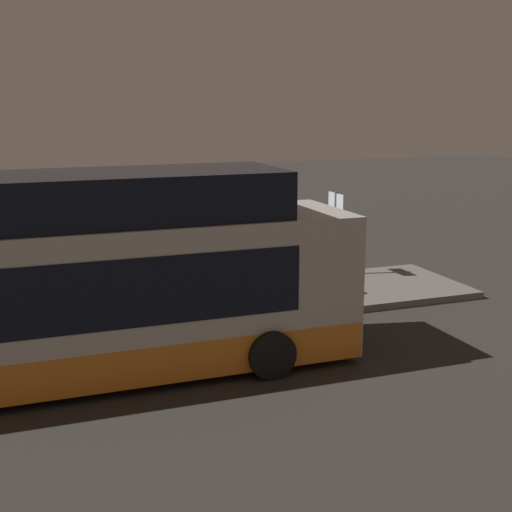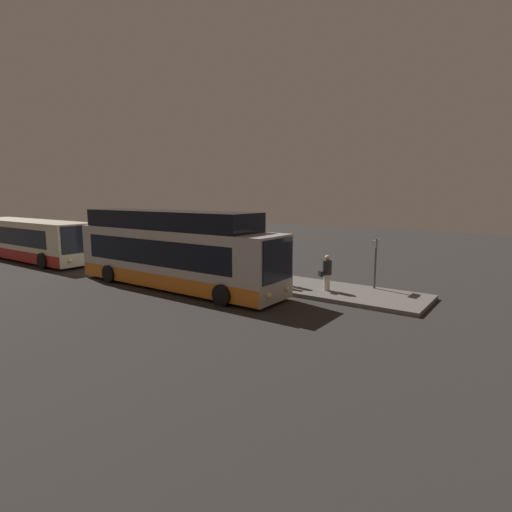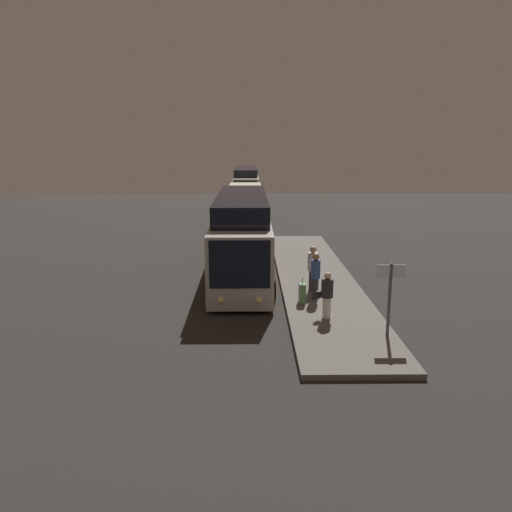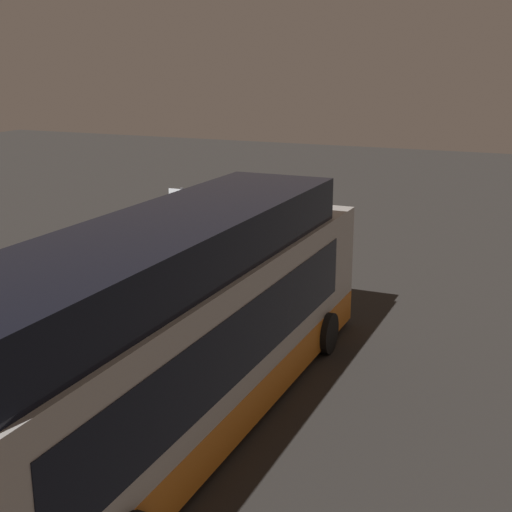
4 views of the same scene
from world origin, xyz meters
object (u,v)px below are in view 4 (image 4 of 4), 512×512
(suitcase, at_px, (201,294))
(sign_post, at_px, (183,215))
(passenger_boarding, at_px, (171,273))
(passenger_with_bags, at_px, (144,286))
(passenger_waiting, at_px, (208,256))
(bus_lead, at_px, (180,337))

(suitcase, relative_size, sign_post, 0.42)
(passenger_boarding, bearing_deg, suitcase, -76.09)
(passenger_with_bags, distance_m, sign_post, 5.30)
(passenger_with_bags, relative_size, sign_post, 0.79)
(sign_post, bearing_deg, passenger_waiting, -134.22)
(passenger_waiting, bearing_deg, sign_post, -96.07)
(bus_lead, distance_m, suitcase, 5.73)
(bus_lead, bearing_deg, sign_post, 29.18)
(passenger_waiting, bearing_deg, passenger_with_bags, 39.47)
(passenger_waiting, bearing_deg, bus_lead, 62.09)
(bus_lead, distance_m, passenger_with_bags, 4.57)
(passenger_with_bags, bearing_deg, sign_post, 173.30)
(bus_lead, height_order, passenger_with_bags, bus_lead)
(passenger_boarding, bearing_deg, bus_lead, -175.31)
(passenger_boarding, xyz_separation_m, passenger_with_bags, (-1.15, 0.03, 0.01))
(passenger_with_bags, bearing_deg, passenger_waiting, 154.96)
(passenger_with_bags, height_order, suitcase, passenger_with_bags)
(sign_post, bearing_deg, passenger_with_bags, -160.34)
(passenger_boarding, height_order, passenger_with_bags, passenger_with_bags)
(passenger_with_bags, xyz_separation_m, suitcase, (1.63, -0.59, -0.63))
(passenger_boarding, bearing_deg, sign_post, -2.16)
(passenger_boarding, bearing_deg, passenger_with_bags, 150.87)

